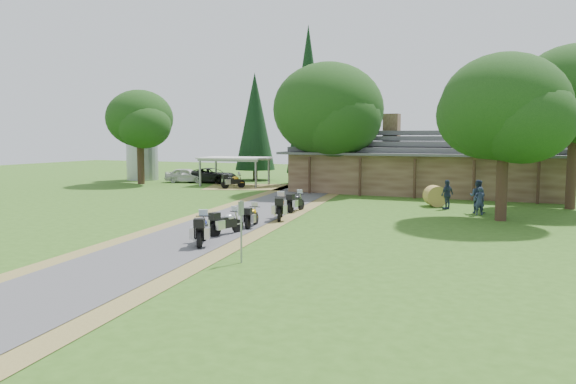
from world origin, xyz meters
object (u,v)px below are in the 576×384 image
at_px(silo, 142,148).
at_px(carport, 235,171).
at_px(motorcycle_row_d, 280,206).
at_px(hay_bale, 435,196).
at_px(motorcycle_carport_a, 233,180).
at_px(lodge, 426,161).
at_px(car_white_sedan, 187,173).
at_px(motorcycle_row_c, 252,215).
at_px(motorcycle_row_b, 226,221).
at_px(car_dark_suv, 212,172).
at_px(motorcycle_row_e, 296,201).
at_px(motorcycle_row_a, 202,228).

distance_m(silo, carport, 12.03).
xyz_separation_m(motorcycle_row_d, hay_bale, (6.63, 9.05, -0.05)).
xyz_separation_m(carport, motorcycle_carport_a, (1.22, -2.50, -0.59)).
distance_m(lodge, car_white_sedan, 22.55).
bearing_deg(lodge, motorcycle_row_c, -103.21).
distance_m(motorcycle_row_b, hay_bale, 15.86).
distance_m(carport, car_dark_suv, 3.75).
bearing_deg(car_dark_suv, motorcycle_carport_a, -131.59).
bearing_deg(car_dark_suv, motorcycle_row_e, -135.37).
distance_m(lodge, motorcycle_row_e, 15.21).
xyz_separation_m(carport, motorcycle_row_c, (11.97, -19.92, -0.68)).
relative_size(motorcycle_row_b, motorcycle_row_e, 1.00).
relative_size(motorcycle_row_c, motorcycle_row_e, 0.94).
relative_size(car_dark_suv, motorcycle_row_c, 3.22).
bearing_deg(car_white_sedan, motorcycle_row_e, -144.87).
xyz_separation_m(carport, motorcycle_row_b, (11.93, -22.31, -0.64)).
bearing_deg(car_dark_suv, motorcycle_row_a, -149.20).
xyz_separation_m(silo, motorcycle_row_c, (23.69, -21.89, -2.59)).
bearing_deg(silo, motorcycle_row_d, -38.54).
bearing_deg(hay_bale, carport, 156.92).
bearing_deg(lodge, silo, 176.88).
bearing_deg(motorcycle_row_e, motorcycle_row_d, -168.63).
height_order(car_white_sedan, motorcycle_row_c, car_white_sedan).
xyz_separation_m(lodge, motorcycle_row_a, (-4.59, -25.11, -1.77)).
bearing_deg(lodge, hay_bale, -76.20).
bearing_deg(motorcycle_row_d, silo, 30.37).
bearing_deg(motorcycle_row_c, car_white_sedan, 29.77).
distance_m(motorcycle_row_c, motorcycle_row_e, 6.11).
bearing_deg(car_white_sedan, motorcycle_row_a, -159.75).
bearing_deg(lodge, car_dark_suv, 176.63).
relative_size(silo, carport, 1.09).
bearing_deg(motorcycle_row_c, lodge, -23.78).
bearing_deg(motorcycle_row_a, motorcycle_row_d, -25.65).
xyz_separation_m(silo, motorcycle_row_e, (23.45, -15.79, -2.56)).
distance_m(car_dark_suv, hay_bale, 24.20).
bearing_deg(motorcycle_carport_a, car_white_sedan, 96.96).
distance_m(silo, car_white_sedan, 6.49).
distance_m(car_dark_suv, motorcycle_carport_a, 6.18).
xyz_separation_m(car_white_sedan, motorcycle_row_c, (17.71, -20.86, -0.29)).
relative_size(motorcycle_row_d, motorcycle_row_e, 1.14).
bearing_deg(motorcycle_carport_a, motorcycle_row_c, -114.97).
distance_m(motorcycle_row_d, hay_bale, 11.22).
height_order(motorcycle_row_c, motorcycle_row_e, motorcycle_row_e).
bearing_deg(silo, carport, -9.55).
distance_m(motorcycle_row_a, motorcycle_carport_a, 24.73).
xyz_separation_m(carport, hay_bale, (18.82, -8.02, -0.61)).
xyz_separation_m(car_dark_suv, motorcycle_row_d, (15.57, -18.68, -0.34)).
bearing_deg(lodge, motorcycle_row_b, -101.96).
bearing_deg(motorcycle_row_b, car_white_sedan, 53.01).
bearing_deg(silo, motorcycle_carport_a, -19.09).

